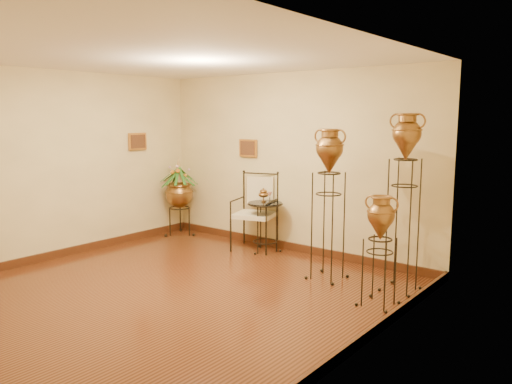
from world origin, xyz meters
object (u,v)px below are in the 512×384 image
Objects in this scene: amphora_tall at (404,201)px; planter_urn at (179,191)px; armchair at (255,212)px; side_table at (265,226)px; amphora_mid at (328,203)px.

planter_urn is (-4.30, 0.32, -0.31)m from amphora_tall.
amphora_tall is at bearing -25.99° from armchair.
amphora_tall is 4.32m from planter_urn.
planter_urn is at bearing -178.15° from side_table.
amphora_mid is at bearing -35.86° from armchair.
amphora_mid is 1.63× the size of armchair.
side_table is at bearing 170.88° from amphora_tall.
planter_urn is 1.17× the size of armchair.
amphora_mid is 1.67m from side_table.
amphora_mid is 2.01× the size of side_table.
planter_urn is 1.70m from armchair.
amphora_mid is at bearing -20.70° from side_table.
side_table is (-1.46, 0.55, -0.60)m from amphora_mid.
amphora_tall is 1.10× the size of amphora_mid.
side_table is at bearing -17.36° from armchair.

